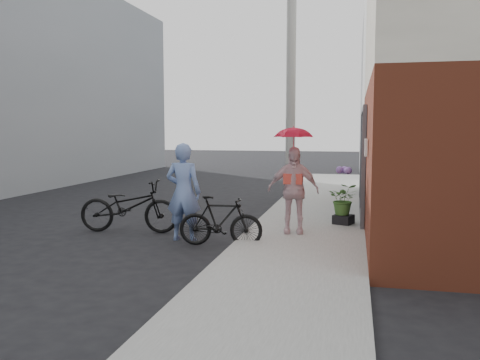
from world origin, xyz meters
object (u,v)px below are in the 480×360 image
(utility_pole, at_px, (291,82))
(bike_right, at_px, (221,221))
(officer, at_px, (184,192))
(bike_left, at_px, (129,206))
(kimono_woman, at_px, (293,190))
(planter, at_px, (343,219))

(utility_pole, height_order, bike_right, utility_pole)
(officer, bearing_deg, bike_right, 159.35)
(bike_left, height_order, bike_right, bike_left)
(bike_left, relative_size, bike_right, 1.35)
(bike_left, height_order, kimono_woman, kimono_woman)
(officer, bearing_deg, bike_left, -19.32)
(kimono_woman, bearing_deg, officer, -168.58)
(utility_pole, bearing_deg, planter, -67.59)
(bike_right, bearing_deg, utility_pole, -10.28)
(utility_pole, height_order, planter, utility_pole)
(bike_right, bearing_deg, kimono_woman, -58.75)
(utility_pole, bearing_deg, kimono_woman, -82.14)
(officer, relative_size, planter, 5.11)
(planter, bearing_deg, utility_pole, 112.41)
(utility_pole, xyz_separation_m, kimono_woman, (0.72, -5.20, -2.54))
(officer, xyz_separation_m, kimono_woman, (2.03, 0.61, 0.02))
(utility_pole, height_order, officer, utility_pole)
(officer, bearing_deg, utility_pole, -102.93)
(officer, bearing_deg, kimono_woman, -163.51)
(utility_pole, bearing_deg, bike_left, -116.67)
(officer, xyz_separation_m, bike_left, (-1.36, 0.47, -0.39))
(officer, height_order, planter, officer)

